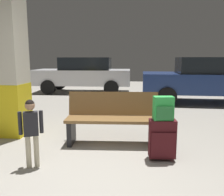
{
  "coord_description": "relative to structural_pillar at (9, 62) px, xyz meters",
  "views": [
    {
      "loc": [
        0.58,
        -2.46,
        1.48
      ],
      "look_at": [
        0.14,
        1.3,
        0.85
      ],
      "focal_mm": 38.5,
      "sensor_mm": 36.0,
      "label": 1
    }
  ],
  "objects": [
    {
      "name": "ground_plane",
      "position": [
        1.89,
        2.15,
        -1.45
      ],
      "size": [
        18.0,
        18.0,
        0.1
      ],
      "primitive_type": "cube",
      "color": "gray"
    },
    {
      "name": "structural_pillar",
      "position": [
        0.0,
        0.0,
        0.0
      ],
      "size": [
        0.57,
        0.57,
        2.83
      ],
      "color": "yellow",
      "rests_on": "ground_plane"
    },
    {
      "name": "bench",
      "position": [
        2.01,
        -0.26,
        -0.96
      ],
      "size": [
        1.63,
        0.64,
        0.89
      ],
      "color": "brown",
      "rests_on": "ground_plane"
    },
    {
      "name": "suitcase",
      "position": [
        2.8,
        -0.9,
        -1.08
      ],
      "size": [
        0.4,
        0.26,
        0.6
      ],
      "color": "#471419",
      "rests_on": "ground_plane"
    },
    {
      "name": "backpack_bright",
      "position": [
        2.8,
        -0.9,
        -0.63
      ],
      "size": [
        0.3,
        0.22,
        0.34
      ],
      "color": "green",
      "rests_on": "suitcase"
    },
    {
      "name": "child",
      "position": [
        1.03,
        -1.36,
        -0.82
      ],
      "size": [
        0.3,
        0.18,
        0.94
      ],
      "color": "beige",
      "rests_on": "ground_plane"
    },
    {
      "name": "parked_car_far",
      "position": [
        0.02,
        5.98,
        -0.6
      ],
      "size": [
        4.18,
        1.96,
        1.51
      ],
      "color": "silver",
      "rests_on": "ground_plane"
    },
    {
      "name": "parked_car_near",
      "position": [
        4.65,
        3.98,
        -0.6
      ],
      "size": [
        4.11,
        1.83,
        1.51
      ],
      "color": "navy",
      "rests_on": "ground_plane"
    }
  ]
}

